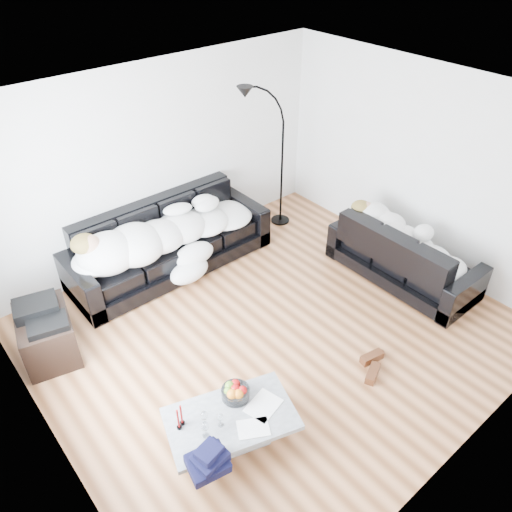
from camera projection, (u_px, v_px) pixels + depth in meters
ground at (272, 330)px, 5.82m from camera, size 5.00×5.00×0.00m
wall_back at (159, 163)px, 6.45m from camera, size 5.00×0.02×2.60m
wall_left at (28, 356)px, 3.75m from camera, size 0.02×4.50×2.60m
wall_right at (421, 167)px, 6.35m from camera, size 0.02×4.50×2.60m
ceiling at (278, 112)px, 4.29m from camera, size 5.00×5.00×0.00m
sofa_back at (169, 239)px, 6.55m from camera, size 2.73×0.94×0.89m
sofa_right at (405, 253)px, 6.40m from camera, size 0.83×1.93×0.78m
sleeper_back at (170, 228)px, 6.40m from camera, size 2.31×0.80×0.46m
sleeper_right at (408, 238)px, 6.26m from camera, size 0.70×1.66×0.41m
teal_cushion at (369, 214)px, 6.55m from camera, size 0.42×0.38×0.20m
coffee_table at (231, 428)px, 4.55m from camera, size 1.30×0.99×0.33m
fruit_bowl at (235, 391)px, 4.59m from camera, size 0.28×0.28×0.16m
wine_glass_a at (204, 419)px, 4.34m from camera, size 0.09×0.09×0.17m
wine_glass_b at (205, 430)px, 4.25m from camera, size 0.09×0.09×0.17m
wine_glass_c at (221, 420)px, 4.34m from camera, size 0.08×0.08×0.15m
candle_left at (178, 420)px, 4.29m from camera, size 0.06×0.06×0.24m
candle_right at (181, 415)px, 4.33m from camera, size 0.06×0.06×0.24m
newspaper_a at (263, 405)px, 4.55m from camera, size 0.37×0.31×0.01m
newspaper_b at (253, 428)px, 4.35m from camera, size 0.34×0.31×0.01m
navy_jacket at (205, 453)px, 3.98m from camera, size 0.37×0.32×0.17m
shoes at (372, 365)px, 5.31m from camera, size 0.51×0.42×0.10m
av_cabinet at (47, 335)px, 5.38m from camera, size 0.69×0.88×0.53m
stereo at (39, 312)px, 5.18m from camera, size 0.51×0.44×0.13m
floor_lamp at (282, 163)px, 7.19m from camera, size 0.76×0.52×1.95m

